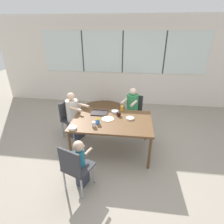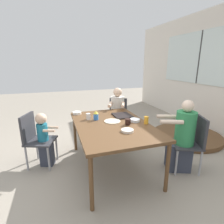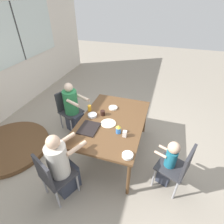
{
  "view_description": "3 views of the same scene",
  "coord_description": "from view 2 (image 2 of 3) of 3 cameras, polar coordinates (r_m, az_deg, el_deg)",
  "views": [
    {
      "loc": [
        0.39,
        -3.07,
        2.37
      ],
      "look_at": [
        0.0,
        0.0,
        0.91
      ],
      "focal_mm": 28.0,
      "sensor_mm": 36.0,
      "label": 1
    },
    {
      "loc": [
        2.33,
        -0.76,
        1.6
      ],
      "look_at": [
        0.0,
        0.0,
        0.91
      ],
      "focal_mm": 28.0,
      "sensor_mm": 36.0,
      "label": 2
    },
    {
      "loc": [
        -2.21,
        -0.71,
        2.53
      ],
      "look_at": [
        0.0,
        0.0,
        0.91
      ],
      "focal_mm": 28.0,
      "sensor_mm": 36.0,
      "label": 3
    }
  ],
  "objects": [
    {
      "name": "juice_glass",
      "position": [
        2.63,
        11.12,
        -2.62
      ],
      "size": [
        0.06,
        0.06,
        0.11
      ],
      "color": "gold",
      "rests_on": "dining_table"
    },
    {
      "name": "food_tray_dark",
      "position": [
        2.96,
        3.4,
        -1.15
      ],
      "size": [
        0.35,
        0.29,
        0.02
      ],
      "color": "black",
      "rests_on": "dining_table"
    },
    {
      "name": "bowl_fruit",
      "position": [
        2.31,
        5.04,
        -6.04
      ],
      "size": [
        0.16,
        0.16,
        0.03
      ],
      "color": "silver",
      "rests_on": "dining_table"
    },
    {
      "name": "milk_carton_small",
      "position": [
        2.8,
        -7.75,
        -1.46
      ],
      "size": [
        0.06,
        0.06,
        0.1
      ],
      "color": "silver",
      "rests_on": "dining_table"
    },
    {
      "name": "plate_tortillas",
      "position": [
        2.69,
        0.11,
        -3.02
      ],
      "size": [
        0.25,
        0.25,
        0.01
      ],
      "color": "beige",
      "rests_on": "dining_table"
    },
    {
      "name": "person_woman_green_shirt",
      "position": [
        2.83,
        21.8,
        -8.3
      ],
      "size": [
        0.45,
        0.58,
        1.1
      ],
      "rotation": [
        0.0,
        0.0,
        -3.51
      ],
      "color": "#333847",
      "rests_on": "ground_plane"
    },
    {
      "name": "ground_plane",
      "position": [
        2.93,
        0.0,
        -17.31
      ],
      "size": [
        16.0,
        16.0,
        0.0
      ],
      "primitive_type": "plane",
      "color": "gray"
    },
    {
      "name": "person_toddler",
      "position": [
        2.95,
        -21.16,
        -8.48
      ],
      "size": [
        0.26,
        0.33,
        0.87
      ],
      "rotation": [
        0.0,
        0.0,
        -0.37
      ],
      "color": "#333847",
      "rests_on": "ground_plane"
    },
    {
      "name": "coffee_mug",
      "position": [
        2.56,
        5.2,
        -3.22
      ],
      "size": [
        0.09,
        0.08,
        0.09
      ],
      "color": "black",
      "rests_on": "dining_table"
    },
    {
      "name": "person_man_blue_shirt",
      "position": [
        3.66,
        1.74,
        -1.59
      ],
      "size": [
        0.57,
        0.46,
        1.11
      ],
      "rotation": [
        0.0,
        0.0,
        -1.99
      ],
      "color": "#333847",
      "rests_on": "ground_plane"
    },
    {
      "name": "chair_for_man_blue_shirt",
      "position": [
        3.81,
        1.92,
        -0.86
      ],
      "size": [
        0.53,
        0.53,
        0.85
      ],
      "rotation": [
        0.0,
        0.0,
        -1.99
      ],
      "color": "#333338",
      "rests_on": "ground_plane"
    },
    {
      "name": "folded_table_stack",
      "position": [
        4.21,
        23.13,
        -7.16
      ],
      "size": [
        1.46,
        1.46,
        0.09
      ],
      "color": "brown",
      "rests_on": "ground_plane"
    },
    {
      "name": "bowl_white_shallow",
      "position": [
        3.14,
        -11.36,
        -0.28
      ],
      "size": [
        0.15,
        0.15,
        0.04
      ],
      "color": "white",
      "rests_on": "dining_table"
    },
    {
      "name": "bowl_cereal",
      "position": [
        2.71,
        7.5,
        -2.68
      ],
      "size": [
        0.15,
        0.15,
        0.04
      ],
      "color": "silver",
      "rests_on": "dining_table"
    },
    {
      "name": "dining_table",
      "position": [
        2.62,
        0.0,
        -4.92
      ],
      "size": [
        1.59,
        1.06,
        0.73
      ],
      "color": "brown",
      "rests_on": "ground_plane"
    },
    {
      "name": "sippy_cup",
      "position": [
        2.77,
        -5.28,
        -1.08
      ],
      "size": [
        0.08,
        0.08,
        0.14
      ],
      "color": "blue",
      "rests_on": "dining_table"
    },
    {
      "name": "chair_for_woman_green_shirt",
      "position": [
        2.89,
        24.93,
        -8.04
      ],
      "size": [
        0.52,
        0.52,
        0.85
      ],
      "rotation": [
        0.0,
        0.0,
        -3.51
      ],
      "color": "#333338",
      "rests_on": "ground_plane"
    },
    {
      "name": "chair_for_toddler",
      "position": [
        2.99,
        -23.96,
        -7.1
      ],
      "size": [
        0.52,
        0.52,
        0.85
      ],
      "rotation": [
        0.0,
        0.0,
        -0.37
      ],
      "color": "#333338",
      "rests_on": "ground_plane"
    }
  ]
}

